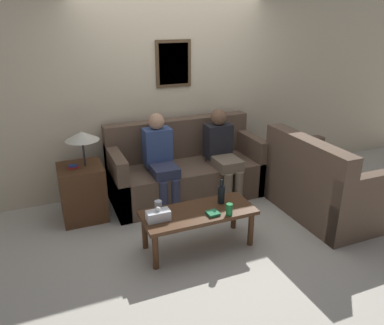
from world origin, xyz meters
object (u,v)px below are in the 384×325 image
Objects in this scene: wine_bottle at (221,194)px; couch_main at (186,171)px; couch_side at (321,188)px; coffee_table at (198,216)px; drinking_glass at (158,205)px; person_right at (222,151)px; person_left at (161,158)px.

couch_main is at bearing 88.07° from wine_bottle.
coffee_table is at bearing 92.69° from couch_side.
couch_main is at bearing 55.18° from drinking_glass.
couch_side is at bearing 0.33° from wine_bottle.
couch_main is 1.14m from wine_bottle.
person_right is (0.76, 0.97, 0.29)m from coffee_table.
person_right reaches higher than wine_bottle.
person_right is (0.42, -0.23, 0.30)m from couch_main.
wine_bottle is (0.29, 0.07, 0.16)m from coffee_table.
person_left is (-0.06, 1.03, 0.29)m from coffee_table.
couch_side reaches higher than drinking_glass.
person_left is 0.82m from person_right.
couch_main is at bearing 49.70° from couch_side.
person_right is at bearing -28.20° from couch_main.
wine_bottle is at bearing -69.61° from person_left.
coffee_table is 0.34m from wine_bottle.
person_left is at bearing -157.12° from couch_main.
wine_bottle is (-0.04, -1.12, 0.18)m from couch_main.
drinking_glass is 0.08× the size of person_left.
couch_main and couch_side have the same top height.
person_right is at bearing -4.30° from person_left.
wine_bottle is at bearing -91.93° from couch_main.
person_right is (0.82, -0.06, -0.01)m from person_left.
couch_main is at bearing 22.88° from person_left.
couch_main is 1.73m from couch_side.
person_right is at bearing 34.70° from drinking_glass.
couch_main is 1.71× the size of person_right.
person_left reaches higher than drinking_glass.
couch_side reaches higher than coffee_table.
person_left is 1.01× the size of person_right.
couch_side is at bearing -44.90° from person_right.
drinking_glass is at bearing 86.88° from couch_side.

